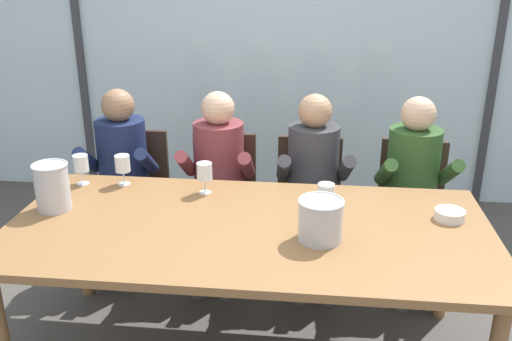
# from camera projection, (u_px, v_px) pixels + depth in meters

# --- Properties ---
(ground) EXTENTS (14.00, 14.00, 0.00)m
(ground) POSITION_uv_depth(u_px,v_px,m) (266.00, 259.00, 3.89)
(ground) COLOR #4C4742
(window_glass_panel) EXTENTS (7.54, 0.03, 2.60)m
(window_glass_panel) POSITION_uv_depth(u_px,v_px,m) (281.00, 45.00, 4.53)
(window_glass_panel) COLOR silver
(window_glass_panel) RESTS_ON ground
(window_mullion_left) EXTENTS (0.06, 0.06, 2.60)m
(window_mullion_left) POSITION_uv_depth(u_px,v_px,m) (79.00, 42.00, 4.68)
(window_mullion_left) COLOR #38383D
(window_mullion_left) RESTS_ON ground
(window_mullion_right) EXTENTS (0.06, 0.06, 2.60)m
(window_mullion_right) POSITION_uv_depth(u_px,v_px,m) (498.00, 49.00, 4.34)
(window_mullion_right) COLOR #38383D
(window_mullion_right) RESTS_ON ground
(hillside_vineyard) EXTENTS (13.54, 2.40, 2.18)m
(hillside_vineyard) POSITION_uv_depth(u_px,v_px,m) (296.00, 28.00, 7.39)
(hillside_vineyard) COLOR #386633
(hillside_vineyard) RESTS_ON ground
(dining_table) EXTENTS (2.34, 1.12, 0.76)m
(dining_table) POSITION_uv_depth(u_px,v_px,m) (248.00, 237.00, 2.72)
(dining_table) COLOR olive
(dining_table) RESTS_ON ground
(chair_near_curtain) EXTENTS (0.45, 0.45, 0.88)m
(chair_near_curtain) POSITION_uv_depth(u_px,v_px,m) (135.00, 186.00, 3.78)
(chair_near_curtain) COLOR #332319
(chair_near_curtain) RESTS_ON ground
(chair_left_of_center) EXTENTS (0.46, 0.46, 0.88)m
(chair_left_of_center) POSITION_uv_depth(u_px,v_px,m) (223.00, 191.00, 3.71)
(chair_left_of_center) COLOR #332319
(chair_left_of_center) RESTS_ON ground
(chair_center) EXTENTS (0.44, 0.44, 0.88)m
(chair_center) POSITION_uv_depth(u_px,v_px,m) (308.00, 195.00, 3.64)
(chair_center) COLOR #332319
(chair_center) RESTS_ON ground
(chair_right_of_center) EXTENTS (0.49, 0.49, 0.88)m
(chair_right_of_center) POSITION_uv_depth(u_px,v_px,m) (411.00, 200.00, 3.58)
(chair_right_of_center) COLOR #332319
(chair_right_of_center) RESTS_ON ground
(person_navy_polo) EXTENTS (0.48, 0.62, 1.20)m
(person_navy_polo) POSITION_uv_depth(u_px,v_px,m) (120.00, 170.00, 3.59)
(person_navy_polo) COLOR #192347
(person_navy_polo) RESTS_ON ground
(person_maroon_top) EXTENTS (0.47, 0.62, 1.20)m
(person_maroon_top) POSITION_uv_depth(u_px,v_px,m) (218.00, 174.00, 3.52)
(person_maroon_top) COLOR brown
(person_maroon_top) RESTS_ON ground
(person_charcoal_jacket) EXTENTS (0.49, 0.63, 1.20)m
(person_charcoal_jacket) POSITION_uv_depth(u_px,v_px,m) (314.00, 178.00, 3.46)
(person_charcoal_jacket) COLOR #38383D
(person_charcoal_jacket) RESTS_ON ground
(person_olive_shirt) EXTENTS (0.48, 0.63, 1.20)m
(person_olive_shirt) POSITION_uv_depth(u_px,v_px,m) (414.00, 182.00, 3.40)
(person_olive_shirt) COLOR #2D5123
(person_olive_shirt) RESTS_ON ground
(ice_bucket_primary) EXTENTS (0.18, 0.18, 0.25)m
(ice_bucket_primary) POSITION_uv_depth(u_px,v_px,m) (52.00, 186.00, 2.82)
(ice_bucket_primary) COLOR #B7B7BC
(ice_bucket_primary) RESTS_ON dining_table
(ice_bucket_secondary) EXTENTS (0.21, 0.21, 0.20)m
(ice_bucket_secondary) POSITION_uv_depth(u_px,v_px,m) (320.00, 219.00, 2.53)
(ice_bucket_secondary) COLOR #B7B7BC
(ice_bucket_secondary) RESTS_ON dining_table
(tasting_bowl) EXTENTS (0.15, 0.15, 0.05)m
(tasting_bowl) POSITION_uv_depth(u_px,v_px,m) (450.00, 215.00, 2.74)
(tasting_bowl) COLOR silver
(tasting_bowl) RESTS_ON dining_table
(wine_glass_by_left_taster) EXTENTS (0.08, 0.08, 0.17)m
(wine_glass_by_left_taster) POSITION_uv_depth(u_px,v_px,m) (81.00, 164.00, 3.14)
(wine_glass_by_left_taster) COLOR silver
(wine_glass_by_left_taster) RESTS_ON dining_table
(wine_glass_near_bucket) EXTENTS (0.08, 0.08, 0.17)m
(wine_glass_near_bucket) POSITION_uv_depth(u_px,v_px,m) (123.00, 164.00, 3.14)
(wine_glass_near_bucket) COLOR silver
(wine_glass_near_bucket) RESTS_ON dining_table
(wine_glass_center_pour) EXTENTS (0.08, 0.08, 0.17)m
(wine_glass_center_pour) POSITION_uv_depth(u_px,v_px,m) (205.00, 173.00, 3.02)
(wine_glass_center_pour) COLOR silver
(wine_glass_center_pour) RESTS_ON dining_table
(wine_glass_by_right_taster) EXTENTS (0.08, 0.08, 0.17)m
(wine_glass_by_right_taster) POSITION_uv_depth(u_px,v_px,m) (326.00, 195.00, 2.74)
(wine_glass_by_right_taster) COLOR silver
(wine_glass_by_right_taster) RESTS_ON dining_table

